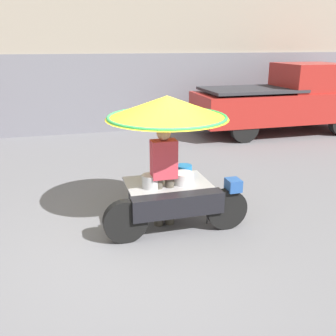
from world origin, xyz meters
The scene contains 5 objects.
ground_plane centered at (0.00, 0.00, 0.00)m, with size 36.00×36.00×0.00m, color slate.
shopfront_building centered at (0.00, 8.23, 2.22)m, with size 28.00×2.06×4.46m.
vendor_motorcycle_cart centered at (0.49, 0.61, 1.51)m, with size 2.18×1.85×1.97m.
vendor_person centered at (0.38, 0.48, 0.87)m, with size 0.38×0.22×1.57m.
pickup_truck centered at (5.69, 5.60, 1.02)m, with size 5.47×1.86×2.12m.
Camera 1 is at (-0.98, -4.64, 2.70)m, focal length 40.00 mm.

